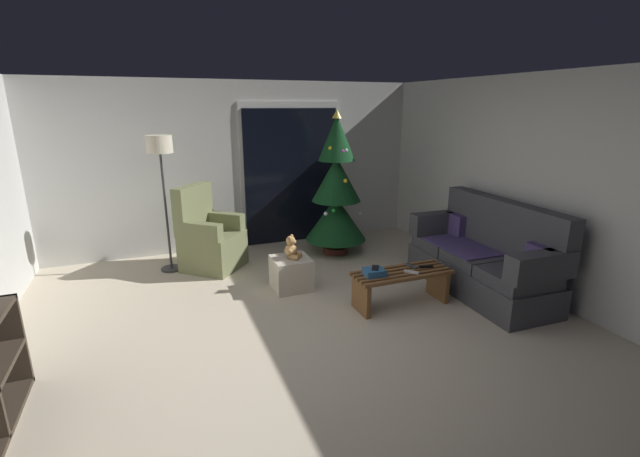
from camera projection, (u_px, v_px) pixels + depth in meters
ground_plane at (308, 336)px, 4.16m from camera, size 7.00×7.00×0.00m
wall_back at (239, 166)px, 6.55m from camera, size 5.72×0.12×2.50m
wall_right at (547, 188)px, 4.82m from camera, size 0.12×6.00×2.50m
patio_door_frame at (291, 174)px, 6.82m from camera, size 1.60×0.02×2.20m
patio_door_glass at (291, 177)px, 6.81m from camera, size 1.50×0.02×2.10m
couch at (484, 258)px, 5.10m from camera, size 0.84×1.96×1.08m
coffee_table at (401, 283)px, 4.74m from camera, size 1.10×0.40×0.40m
remote_black at (426, 266)px, 4.82m from camera, size 0.16×0.08×0.02m
remote_white at (411, 272)px, 4.65m from camera, size 0.13×0.15×0.02m
remote_graphite at (412, 266)px, 4.83m from camera, size 0.08×0.16×0.02m
book_stack at (374, 272)px, 4.59m from camera, size 0.24×0.20×0.07m
cell_phone at (375, 268)px, 4.60m from camera, size 0.13×0.16×0.01m
christmas_tree at (336, 193)px, 6.25m from camera, size 0.90×0.90×2.09m
armchair at (209, 239)px, 5.81m from camera, size 0.97×0.97×1.13m
floor_lamp at (161, 158)px, 5.43m from camera, size 0.32×0.32×1.78m
ottoman at (291, 273)px, 5.20m from camera, size 0.44×0.44×0.39m
teddy_bear_honey at (292, 249)px, 5.11m from camera, size 0.22×0.21×0.29m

